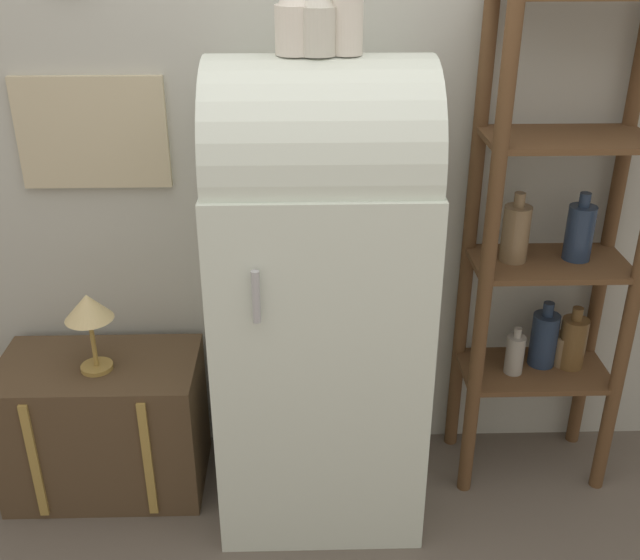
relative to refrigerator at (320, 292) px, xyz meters
name	(u,v)px	position (x,y,z in m)	size (l,w,h in m)	color
ground_plane	(322,536)	(0.00, -0.24, -0.82)	(12.00, 12.00, 0.00)	#60564C
wall_back	(316,108)	(0.00, 0.33, 0.53)	(7.00, 0.09, 2.70)	#B7B7AD
refrigerator	(320,292)	(0.00, 0.00, 0.00)	(0.68, 0.65, 1.58)	silver
suitcase_trunk	(105,424)	(-0.78, 0.07, -0.56)	(0.70, 0.41, 0.52)	brown
shelf_unit	(553,253)	(0.80, 0.13, 0.07)	(0.55, 0.32, 1.74)	brown
vase_left	(294,19)	(-0.07, 0.00, 0.85)	(0.11, 0.11, 0.20)	silver
vase_center	(318,20)	(-0.01, -0.01, 0.85)	(0.11, 0.11, 0.20)	beige
vase_right	(348,8)	(0.08, -0.01, 0.88)	(0.09, 0.09, 0.27)	silver
desk_lamp	(89,312)	(-0.77, 0.03, -0.08)	(0.16, 0.16, 0.29)	#AD8942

